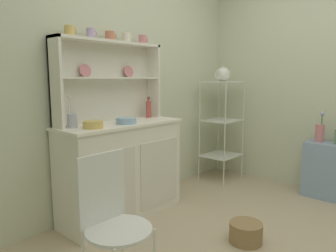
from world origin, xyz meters
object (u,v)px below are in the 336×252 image
object	(u,v)px
hutch_shelf_unit	(108,75)
porcelain_teapot	(223,74)
floor_basket	(246,232)
cup_gold_0	(70,31)
flower_vase	(320,132)
side_shelf_blue	(329,171)
jam_bottle	(149,109)
wire_chair	(112,215)
utensil_jar	(72,120)
hutch_cabinet	(122,169)
bakers_rack	(222,119)
bowl_mixing_large	(93,124)

from	to	relation	value
hutch_shelf_unit	porcelain_teapot	world-z (taller)	hutch_shelf_unit
hutch_shelf_unit	floor_basket	world-z (taller)	hutch_shelf_unit
cup_gold_0	flower_vase	distance (m)	2.66
side_shelf_blue	flower_vase	xyz separation A→B (m)	(0.00, 0.12, 0.40)
side_shelf_blue	jam_bottle	distance (m)	2.00
side_shelf_blue	porcelain_teapot	bearing A→B (deg)	100.15
flower_vase	side_shelf_blue	bearing A→B (deg)	-90.07
cup_gold_0	porcelain_teapot	size ratio (longest dim) A/B	0.36
side_shelf_blue	porcelain_teapot	world-z (taller)	porcelain_teapot
hutch_shelf_unit	wire_chair	size ratio (longest dim) A/B	1.28
porcelain_teapot	floor_basket	bearing A→B (deg)	-140.39
utensil_jar	hutch_shelf_unit	bearing A→B (deg)	11.41
hutch_cabinet	flower_vase	distance (m)	2.11
bakers_rack	utensil_jar	size ratio (longest dim) A/B	4.89
wire_chair	porcelain_teapot	xyz separation A→B (m)	(2.30, 0.76, 0.78)
cup_gold_0	porcelain_teapot	distance (m)	1.96
cup_gold_0	bowl_mixing_large	xyz separation A→B (m)	(0.05, -0.20, -0.73)
side_shelf_blue	jam_bottle	bearing A→B (deg)	133.79
floor_basket	porcelain_teapot	xyz separation A→B (m)	(1.21, 1.00, 1.22)
cup_gold_0	bowl_mixing_large	distance (m)	0.76
floor_basket	cup_gold_0	bearing A→B (deg)	120.62
hutch_cabinet	porcelain_teapot	size ratio (longest dim) A/B	4.51
wire_chair	flower_vase	xyz separation A→B (m)	(2.52, -0.32, 0.18)
floor_basket	utensil_jar	size ratio (longest dim) A/B	1.02
bakers_rack	porcelain_teapot	world-z (taller)	porcelain_teapot
floor_basket	bowl_mixing_large	xyz separation A→B (m)	(-0.66, 1.01, 0.82)
hutch_cabinet	flower_vase	size ratio (longest dim) A/B	3.54
jam_bottle	utensil_jar	distance (m)	0.87
side_shelf_blue	floor_basket	size ratio (longest dim) A/B	2.31
bakers_rack	jam_bottle	bearing A→B (deg)	171.32
jam_bottle	floor_basket	bearing A→B (deg)	-95.51
hutch_shelf_unit	utensil_jar	bearing A→B (deg)	-168.59
hutch_shelf_unit	cup_gold_0	xyz separation A→B (m)	(-0.39, -0.04, 0.34)
bowl_mixing_large	wire_chair	bearing A→B (deg)	-119.41
hutch_cabinet	utensil_jar	world-z (taller)	utensil_jar
jam_bottle	porcelain_teapot	bearing A→B (deg)	-8.69
floor_basket	cup_gold_0	distance (m)	2.08
wire_chair	jam_bottle	bearing A→B (deg)	15.07
bakers_rack	utensil_jar	distance (m)	1.97
hutch_cabinet	floor_basket	bearing A→B (deg)	-73.52
side_shelf_blue	hutch_cabinet	bearing A→B (deg)	143.70
cup_gold_0	porcelain_teapot	world-z (taller)	cup_gold_0
cup_gold_0	floor_basket	bearing A→B (deg)	-59.38
bowl_mixing_large	jam_bottle	world-z (taller)	jam_bottle
bowl_mixing_large	flower_vase	bearing A→B (deg)	-27.56
wire_chair	hutch_cabinet	bearing A→B (deg)	24.88
floor_basket	utensil_jar	world-z (taller)	utensil_jar
utensil_jar	flower_vase	size ratio (longest dim) A/B	0.75
hutch_shelf_unit	floor_basket	bearing A→B (deg)	-75.61
hutch_cabinet	flower_vase	world-z (taller)	flower_vase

